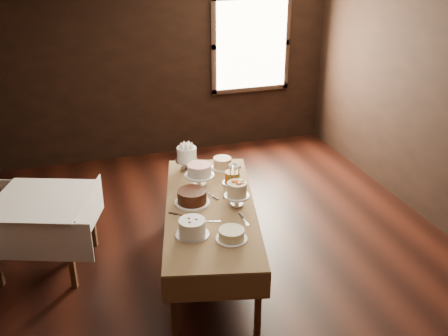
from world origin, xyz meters
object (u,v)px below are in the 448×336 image
side_table (42,207)px  flower_vase (234,187)px  cake_meringue (187,159)px  cake_chocolate (192,197)px  cake_speckled (222,163)px  cake_server_d (233,192)px  cake_server_e (184,216)px  cake_cream (232,235)px  cake_caramel (232,178)px  display_table (210,210)px  cake_server_c (209,193)px  cake_flowers (237,195)px  cake_swirl (192,228)px  cake_server_a (213,221)px  cake_server_b (245,221)px  cake_lattice (199,176)px

side_table → flower_vase: (1.92, -0.31, 0.07)m
cake_meringue → cake_chocolate: bearing=-100.3°
cake_speckled → cake_server_d: size_ratio=1.09×
cake_server_d → cake_server_e: 0.68m
cake_speckled → cake_cream: (-0.37, -1.46, -0.01)m
cake_cream → cake_caramel: bearing=71.3°
cake_server_d → display_table: bearing=176.0°
cake_server_c → cake_server_d: same height
cake_flowers → flower_vase: 0.28m
cake_server_e → cake_caramel: bearing=77.5°
cake_speckled → cake_flowers: size_ratio=1.00×
cake_caramel → cake_cream: size_ratio=0.69×
cake_chocolate → cake_swirl: 0.60m
display_table → cake_chocolate: 0.23m
cake_speckled → cake_server_a: (-0.44, -1.11, -0.05)m
display_table → cake_chocolate: cake_chocolate is taller
cake_swirl → cake_server_b: bearing=7.8°
side_table → cake_server_b: (1.83, -0.90, 0.02)m
cake_speckled → cake_flowers: (-0.13, -0.88, 0.05)m
display_table → cake_cream: (0.01, -0.64, 0.10)m
cake_flowers → cake_chocolate: bearing=156.5°
side_table → cake_swirl: cake_swirl is taller
cake_lattice → cake_caramel: size_ratio=1.48×
cake_lattice → cake_flowers: (0.24, -0.54, 0.01)m
cake_caramel → cake_server_d: 0.22m
cake_server_b → flower_vase: (0.09, 0.59, 0.06)m
side_table → cake_speckled: cake_speckled is taller
cake_server_b → flower_vase: flower_vase is taller
display_table → cake_speckled: 0.91m
cake_speckled → flower_vase: size_ratio=2.11×
side_table → cake_server_c: size_ratio=4.87×
flower_vase → cake_server_d: bearing=156.1°
cake_chocolate → cake_server_a: bearing=-77.1°
cake_flowers → cake_cream: cake_flowers is taller
cake_swirl → cake_server_c: size_ratio=1.28×
display_table → cake_server_e: 0.32m
side_table → cake_lattice: 1.62m
cake_lattice → cake_swirl: size_ratio=1.06×
cake_meringue → cake_server_e: (-0.28, -1.03, -0.12)m
cake_cream → cake_server_c: 0.89m
cake_chocolate → cake_server_a: size_ratio=1.72×
display_table → cake_server_a: cake_server_a is taller
cake_server_c → cake_server_d: (0.24, -0.05, 0.00)m
cake_caramel → cake_server_d: (-0.06, -0.20, -0.06)m
display_table → side_table: size_ratio=2.04×
side_table → cake_lattice: (1.62, -0.02, 0.12)m
cake_chocolate → cake_server_c: bearing=32.3°
cake_meringue → cake_swirl: cake_meringue is taller
cake_swirl → flower_vase: 0.91m
cake_caramel → cake_flowers: bearing=-103.0°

